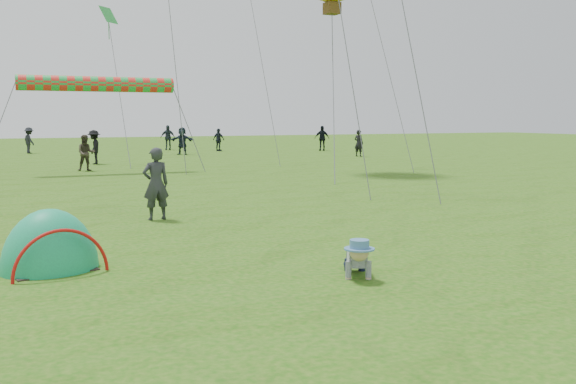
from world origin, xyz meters
name	(u,v)px	position (x,y,z in m)	size (l,w,h in m)	color
ground	(290,283)	(0.00, 0.00, 0.00)	(140.00, 140.00, 0.00)	#17580A
crawling_toddler	(358,256)	(1.07, -0.07, 0.31)	(0.56, 0.80, 0.62)	black
popup_tent	(51,270)	(-3.04, 2.27, 0.00)	(1.48, 1.22, 1.91)	#1A895F
standing_adult	(156,184)	(-0.44, 6.45, 0.83)	(0.61, 0.40, 1.67)	#2B2C31
crowd_person_2	(219,140)	(10.37, 34.84, 0.79)	(0.92, 0.38, 1.58)	#1B212C
crowd_person_5	(182,141)	(6.91, 31.68, 0.87)	(1.60, 0.51, 1.73)	#18222E
crowd_person_6	(359,143)	(16.10, 25.38, 0.80)	(0.58, 0.38, 1.60)	black
crowd_person_8	(168,138)	(7.51, 37.92, 0.89)	(1.04, 0.44, 1.78)	#26303A
crowd_person_9	(94,147)	(0.69, 25.29, 0.86)	(1.11, 0.64, 1.72)	black
crowd_person_13	(86,153)	(-0.21, 21.17, 0.79)	(0.77, 0.60, 1.59)	#3C342A
crowd_person_14	(322,138)	(17.16, 32.27, 0.88)	(1.03, 0.43, 1.76)	black
crowd_person_15	(29,140)	(-1.86, 37.05, 0.85)	(1.10, 0.63, 1.70)	black
rainbow_tube_kite	(98,84)	(0.22, 20.01, 3.74)	(0.64, 0.64, 6.37)	red
diamond_kite_3	(108,15)	(1.79, 26.59, 7.60)	(0.99, 0.99, 0.00)	#238F37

